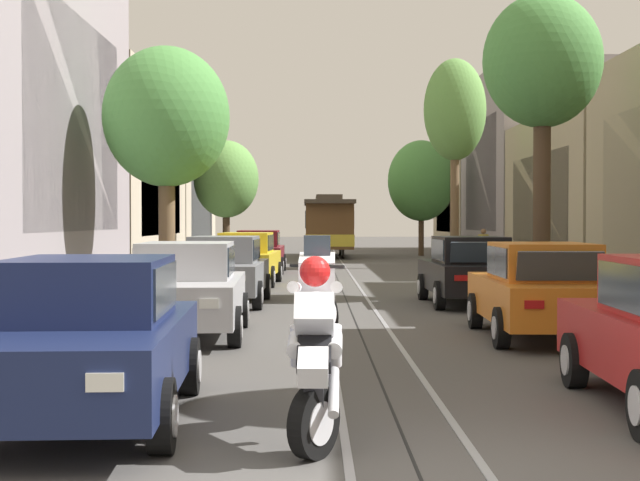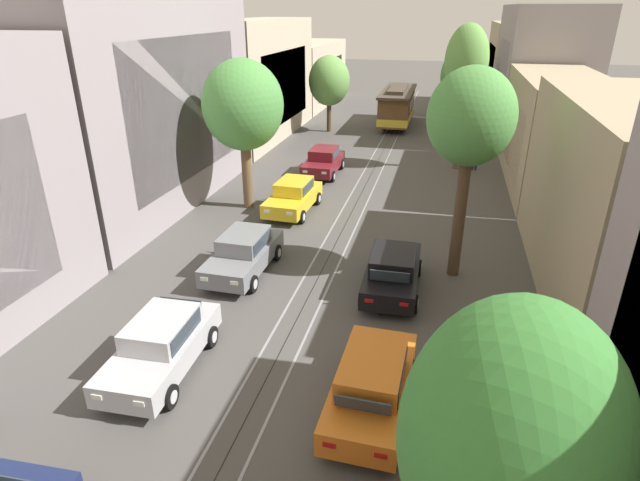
{
  "view_description": "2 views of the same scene",
  "coord_description": "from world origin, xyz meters",
  "px_view_note": "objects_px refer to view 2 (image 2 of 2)",
  "views": [
    {
      "loc": [
        -0.81,
        -6.67,
        1.95
      ],
      "look_at": [
        -0.58,
        24.83,
        1.27
      ],
      "focal_mm": 52.33,
      "sensor_mm": 36.0,
      "label": 1
    },
    {
      "loc": [
        4.09,
        -1.5,
        9.3
      ],
      "look_at": [
        0.0,
        15.43,
        1.42
      ],
      "focal_mm": 28.91,
      "sensor_mm": 36.0,
      "label": 2
    }
  ],
  "objects_px": {
    "pedestrian_crossing_far": "(524,479)",
    "pedestrian_on_right_pavement": "(475,156)",
    "street_tree_kerb_right_second": "(471,120)",
    "street_tree_kerb_right_mid": "(466,63)",
    "parked_car_black_mid_right": "(392,271)",
    "cable_car_trolley": "(397,107)",
    "parked_car_yellow_fourth_left": "(293,196)",
    "street_tree_kerb_right_near": "(509,444)",
    "parked_car_grey_mid_left": "(243,253)",
    "parked_car_maroon_fifth_left": "(323,161)",
    "street_tree_kerb_left_second": "(243,106)",
    "street_tree_kerb_right_fourth": "(463,75)",
    "parked_car_silver_second_left": "(161,345)",
    "parked_car_orange_second_right": "(372,384)",
    "street_tree_kerb_left_mid": "(329,81)"
  },
  "relations": [
    {
      "from": "street_tree_kerb_right_second",
      "to": "pedestrian_crossing_far",
      "type": "relative_size",
      "value": 4.41
    },
    {
      "from": "cable_car_trolley",
      "to": "street_tree_kerb_right_fourth",
      "type": "bearing_deg",
      "value": 17.69
    },
    {
      "from": "street_tree_kerb_left_mid",
      "to": "street_tree_kerb_right_mid",
      "type": "height_order",
      "value": "street_tree_kerb_right_mid"
    },
    {
      "from": "pedestrian_crossing_far",
      "to": "pedestrian_on_right_pavement",
      "type": "bearing_deg",
      "value": 90.28
    },
    {
      "from": "parked_car_grey_mid_left",
      "to": "street_tree_kerb_right_second",
      "type": "bearing_deg",
      "value": 12.49
    },
    {
      "from": "parked_car_orange_second_right",
      "to": "pedestrian_crossing_far",
      "type": "height_order",
      "value": "pedestrian_crossing_far"
    },
    {
      "from": "parked_car_silver_second_left",
      "to": "parked_car_orange_second_right",
      "type": "xyz_separation_m",
      "value": [
        5.89,
        -0.25,
        0.0
      ]
    },
    {
      "from": "parked_car_grey_mid_left",
      "to": "street_tree_kerb_right_near",
      "type": "distance_m",
      "value": 14.66
    },
    {
      "from": "parked_car_maroon_fifth_left",
      "to": "street_tree_kerb_left_second",
      "type": "bearing_deg",
      "value": -110.66
    },
    {
      "from": "parked_car_silver_second_left",
      "to": "street_tree_kerb_right_mid",
      "type": "height_order",
      "value": "street_tree_kerb_right_mid"
    },
    {
      "from": "parked_car_black_mid_right",
      "to": "cable_car_trolley",
      "type": "bearing_deg",
      "value": 95.6
    },
    {
      "from": "parked_car_yellow_fourth_left",
      "to": "cable_car_trolley",
      "type": "distance_m",
      "value": 21.86
    },
    {
      "from": "parked_car_maroon_fifth_left",
      "to": "parked_car_orange_second_right",
      "type": "xyz_separation_m",
      "value": [
        5.82,
        -19.5,
        0.0
      ]
    },
    {
      "from": "parked_car_grey_mid_left",
      "to": "pedestrian_crossing_far",
      "type": "xyz_separation_m",
      "value": [
        9.14,
        -8.55,
        0.18
      ]
    },
    {
      "from": "parked_car_orange_second_right",
      "to": "street_tree_kerb_left_second",
      "type": "xyz_separation_m",
      "value": [
        -8.23,
        13.09,
        4.26
      ]
    },
    {
      "from": "parked_car_maroon_fifth_left",
      "to": "street_tree_kerb_left_mid",
      "type": "xyz_separation_m",
      "value": [
        -2.3,
        11.77,
        3.2
      ]
    },
    {
      "from": "cable_car_trolley",
      "to": "pedestrian_on_right_pavement",
      "type": "relative_size",
      "value": 5.65
    },
    {
      "from": "parked_car_grey_mid_left",
      "to": "parked_car_silver_second_left",
      "type": "bearing_deg",
      "value": -90.55
    },
    {
      "from": "pedestrian_crossing_far",
      "to": "street_tree_kerb_right_mid",
      "type": "bearing_deg",
      "value": 92.95
    },
    {
      "from": "parked_car_black_mid_right",
      "to": "cable_car_trolley",
      "type": "height_order",
      "value": "cable_car_trolley"
    },
    {
      "from": "street_tree_kerb_left_second",
      "to": "cable_car_trolley",
      "type": "height_order",
      "value": "street_tree_kerb_left_second"
    },
    {
      "from": "street_tree_kerb_right_second",
      "to": "cable_car_trolley",
      "type": "xyz_separation_m",
      "value": [
        -4.93,
        26.59,
        -4.18
      ]
    },
    {
      "from": "street_tree_kerb_right_second",
      "to": "street_tree_kerb_right_mid",
      "type": "distance_m",
      "value": 14.68
    },
    {
      "from": "street_tree_kerb_right_near",
      "to": "cable_car_trolley",
      "type": "xyz_separation_m",
      "value": [
        -5.18,
        39.94,
        -3.03
      ]
    },
    {
      "from": "street_tree_kerb_right_near",
      "to": "parked_car_grey_mid_left",
      "type": "bearing_deg",
      "value": 124.75
    },
    {
      "from": "parked_car_grey_mid_left",
      "to": "pedestrian_crossing_far",
      "type": "height_order",
      "value": "pedestrian_crossing_far"
    },
    {
      "from": "street_tree_kerb_left_second",
      "to": "parked_car_silver_second_left",
      "type": "bearing_deg",
      "value": -79.69
    },
    {
      "from": "parked_car_black_mid_right",
      "to": "street_tree_kerb_left_mid",
      "type": "bearing_deg",
      "value": 107.58
    },
    {
      "from": "street_tree_kerb_right_near",
      "to": "street_tree_kerb_right_mid",
      "type": "relative_size",
      "value": 0.77
    },
    {
      "from": "parked_car_silver_second_left",
      "to": "street_tree_kerb_right_second",
      "type": "bearing_deg",
      "value": 44.66
    },
    {
      "from": "pedestrian_on_right_pavement",
      "to": "street_tree_kerb_right_fourth",
      "type": "bearing_deg",
      "value": 93.98
    },
    {
      "from": "parked_car_orange_second_right",
      "to": "pedestrian_crossing_far",
      "type": "xyz_separation_m",
      "value": [
        3.3,
        -2.25,
        0.18
      ]
    },
    {
      "from": "parked_car_maroon_fifth_left",
      "to": "street_tree_kerb_right_near",
      "type": "height_order",
      "value": "street_tree_kerb_right_near"
    },
    {
      "from": "parked_car_black_mid_right",
      "to": "pedestrian_on_right_pavement",
      "type": "height_order",
      "value": "pedestrian_on_right_pavement"
    },
    {
      "from": "pedestrian_crossing_far",
      "to": "cable_car_trolley",
      "type": "bearing_deg",
      "value": 99.63
    },
    {
      "from": "parked_car_grey_mid_left",
      "to": "pedestrian_on_right_pavement",
      "type": "xyz_separation_m",
      "value": [
        9.02,
        16.28,
        0.11
      ]
    },
    {
      "from": "street_tree_kerb_right_second",
      "to": "street_tree_kerb_right_mid",
      "type": "bearing_deg",
      "value": 89.86
    },
    {
      "from": "parked_car_grey_mid_left",
      "to": "parked_car_maroon_fifth_left",
      "type": "xyz_separation_m",
      "value": [
        0.02,
        13.2,
        0.0
      ]
    },
    {
      "from": "street_tree_kerb_right_near",
      "to": "street_tree_kerb_right_second",
      "type": "bearing_deg",
      "value": 91.04
    },
    {
      "from": "street_tree_kerb_left_second",
      "to": "street_tree_kerb_right_fourth",
      "type": "distance_m",
      "value": 25.45
    },
    {
      "from": "parked_car_black_mid_right",
      "to": "street_tree_kerb_right_mid",
      "type": "height_order",
      "value": "street_tree_kerb_right_mid"
    },
    {
      "from": "parked_car_grey_mid_left",
      "to": "street_tree_kerb_right_near",
      "type": "relative_size",
      "value": 0.67
    },
    {
      "from": "parked_car_silver_second_left",
      "to": "parked_car_yellow_fourth_left",
      "type": "height_order",
      "value": "same"
    },
    {
      "from": "parked_car_black_mid_right",
      "to": "street_tree_kerb_right_second",
      "type": "relative_size",
      "value": 0.57
    },
    {
      "from": "parked_car_maroon_fifth_left",
      "to": "pedestrian_on_right_pavement",
      "type": "relative_size",
      "value": 2.7
    },
    {
      "from": "parked_car_yellow_fourth_left",
      "to": "street_tree_kerb_right_near",
      "type": "xyz_separation_m",
      "value": [
        8.03,
        -18.29,
        3.89
      ]
    },
    {
      "from": "street_tree_kerb_left_second",
      "to": "street_tree_kerb_left_mid",
      "type": "height_order",
      "value": "street_tree_kerb_left_second"
    },
    {
      "from": "parked_car_maroon_fifth_left",
      "to": "parked_car_grey_mid_left",
      "type": "bearing_deg",
      "value": -90.09
    },
    {
      "from": "street_tree_kerb_left_second",
      "to": "street_tree_kerb_right_mid",
      "type": "xyz_separation_m",
      "value": [
        10.25,
        9.61,
        1.32
      ]
    },
    {
      "from": "parked_car_black_mid_right",
      "to": "street_tree_kerb_right_mid",
      "type": "xyz_separation_m",
      "value": [
        2.18,
        16.54,
        5.58
      ]
    }
  ]
}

